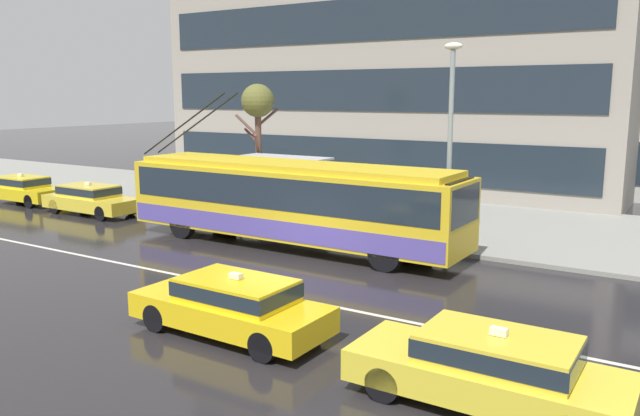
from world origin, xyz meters
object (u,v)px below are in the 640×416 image
(trolleybus, at_px, (290,200))
(street_lamp, at_px, (450,128))
(bus_shelter, at_px, (287,173))
(taxi_queued_behind_bus, at_px, (91,198))
(taxi_oncoming_far, at_px, (490,367))
(pedestrian_approaching_curb, at_px, (268,190))
(taxi_far_behind, at_px, (23,188))
(street_tree_bare, at_px, (258,107))
(pedestrian_at_shelter, at_px, (275,196))
(taxi_oncoming_near, at_px, (233,303))

(trolleybus, bearing_deg, street_lamp, 25.27)
(trolleybus, xyz_separation_m, bus_shelter, (-2.39, 3.22, 0.43))
(taxi_queued_behind_bus, bearing_deg, bus_shelter, 19.94)
(taxi_oncoming_far, xyz_separation_m, pedestrian_approaching_curb, (-13.32, 11.83, 0.39))
(taxi_oncoming_far, bearing_deg, taxi_far_behind, 162.09)
(taxi_far_behind, relative_size, street_tree_bare, 0.83)
(taxi_queued_behind_bus, height_order, pedestrian_at_shelter, pedestrian_at_shelter)
(taxi_oncoming_near, height_order, pedestrian_approaching_curb, pedestrian_approaching_curb)
(pedestrian_approaching_curb, bearing_deg, taxi_queued_behind_bus, -148.84)
(street_tree_bare, bearing_deg, bus_shelter, -24.12)
(taxi_oncoming_far, bearing_deg, trolleybus, 140.45)
(pedestrian_approaching_curb, bearing_deg, bus_shelter, -29.95)
(pedestrian_approaching_curb, xyz_separation_m, street_lamp, (8.83, -1.95, 2.95))
(taxi_far_behind, height_order, pedestrian_approaching_curb, pedestrian_approaching_curb)
(pedestrian_approaching_curb, xyz_separation_m, street_tree_bare, (-0.44, -0.02, 3.49))
(pedestrian_at_shelter, relative_size, pedestrian_approaching_curb, 0.99)
(taxi_oncoming_near, relative_size, pedestrian_approaching_curb, 2.80)
(bus_shelter, height_order, pedestrian_approaching_curb, bus_shelter)
(bus_shelter, distance_m, street_lamp, 7.49)
(taxi_far_behind, distance_m, taxi_oncoming_near, 20.95)
(taxi_oncoming_far, distance_m, bus_shelter, 15.97)
(taxi_far_behind, height_order, taxi_queued_behind_bus, same)
(taxi_oncoming_far, relative_size, street_lamp, 0.69)
(taxi_oncoming_far, bearing_deg, taxi_oncoming_near, 177.59)
(taxi_queued_behind_bus, relative_size, street_tree_bare, 0.85)
(taxi_queued_behind_bus, bearing_deg, pedestrian_approaching_curb, 31.16)
(taxi_oncoming_far, height_order, taxi_oncoming_near, same)
(trolleybus, xyz_separation_m, taxi_oncoming_near, (3.60, -7.40, -0.88))
(street_lamp, bearing_deg, taxi_oncoming_near, -96.86)
(street_tree_bare, bearing_deg, street_lamp, -11.74)
(bus_shelter, bearing_deg, trolleybus, -53.45)
(street_lamp, xyz_separation_m, street_tree_bare, (-9.27, 1.93, 0.53))
(trolleybus, distance_m, taxi_oncoming_near, 8.27)
(trolleybus, bearing_deg, bus_shelter, 126.55)
(taxi_oncoming_near, distance_m, bus_shelter, 12.26)
(taxi_oncoming_far, height_order, street_tree_bare, street_tree_bare)
(taxi_oncoming_near, xyz_separation_m, pedestrian_approaching_curb, (-7.67, 11.59, 0.39))
(street_tree_bare, bearing_deg, trolleybus, -42.76)
(taxi_far_behind, xyz_separation_m, taxi_oncoming_near, (19.42, -7.86, 0.00))
(taxi_queued_behind_bus, distance_m, pedestrian_at_shelter, 8.30)
(pedestrian_at_shelter, distance_m, pedestrian_approaching_curb, 1.82)
(taxi_oncoming_far, height_order, street_lamp, street_lamp)
(street_lamp, bearing_deg, trolleybus, -154.73)
(bus_shelter, bearing_deg, taxi_queued_behind_bus, -160.06)
(taxi_queued_behind_bus, bearing_deg, taxi_oncoming_far, -21.60)
(trolleybus, relative_size, taxi_oncoming_far, 2.83)
(taxi_far_behind, height_order, bus_shelter, bus_shelter)
(taxi_queued_behind_bus, relative_size, pedestrian_approaching_curb, 2.87)
(taxi_queued_behind_bus, distance_m, bus_shelter, 8.86)
(pedestrian_at_shelter, relative_size, street_lamp, 0.24)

